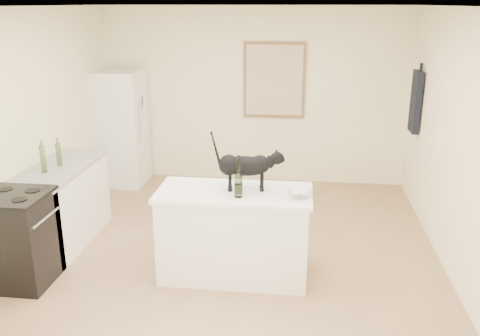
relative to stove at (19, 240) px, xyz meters
The scene contains 20 objects.
floor 2.09m from the stove, 17.10° to the left, with size 5.50×5.50×0.00m, color tan.
ceiling 2.96m from the stove, 17.10° to the left, with size 5.50×5.50×0.00m, color white.
wall_back 3.97m from the stove, 59.80° to the left, with size 4.50×4.50×0.00m, color #FBF1C2.
wall_front 3.02m from the stove, 47.79° to the right, with size 4.50×4.50×0.00m, color #FBF1C2.
wall_left 1.08m from the stove, 116.57° to the left, with size 5.50×5.50×0.00m, color #FBF1C2.
wall_right 4.33m from the stove, ahead, with size 5.50×5.50×0.00m, color #FBF1C2.
island_base 2.09m from the stove, 11.04° to the left, with size 1.44×0.67×0.86m, color white.
island_top 2.13m from the stove, 11.04° to the left, with size 1.50×0.70×0.04m, color white.
left_cabinets 0.90m from the stove, 90.00° to the left, with size 0.60×1.40×0.86m, color white.
left_countertop 1.00m from the stove, 90.00° to the left, with size 0.62×1.44×0.04m, color gray.
stove is the anchor object (origin of this frame).
fridge 2.98m from the stove, 90.00° to the left, with size 0.68×0.68×1.70m, color white.
artwork_frame 4.16m from the stove, 55.87° to the left, with size 0.90×0.03×1.10m, color brown.
artwork_canvas 4.14m from the stove, 55.73° to the left, with size 0.82×0.00×1.02m, color beige.
hanging_garment 5.01m from the stove, 32.62° to the left, with size 0.08×0.34×0.80m, color black.
black_cat 2.29m from the stove, 11.95° to the left, with size 0.62×0.18×0.43m, color black, non-canonical shape.
wine_bottle 2.21m from the stove, ahead, with size 0.08×0.08×0.35m, color #325622.
glass_bowl 2.74m from the stove, ahead, with size 0.23×0.23×0.06m, color white.
fridge_paper 3.16m from the stove, 83.51° to the left, with size 0.01×0.14×0.18m, color silver.
counter_bottle_cluster 1.02m from the stove, 91.49° to the left, with size 0.12×0.30×0.29m.
Camera 1 is at (0.72, -4.77, 2.63)m, focal length 38.20 mm.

